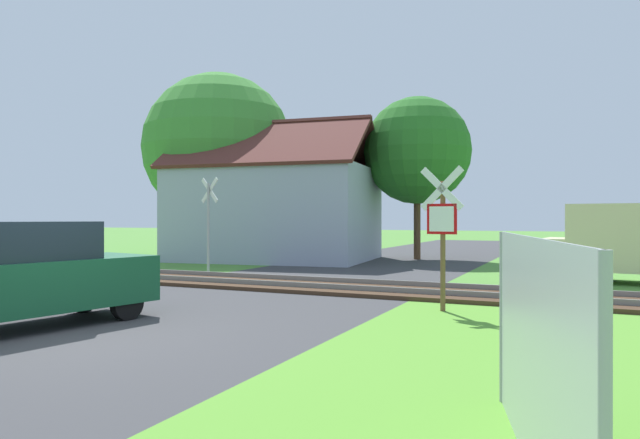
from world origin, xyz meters
TOP-DOWN VIEW (x-y plane):
  - ground_plane at (0.00, 0.00)m, footprint 160.00×160.00m
  - road_asphalt at (0.00, 2.00)m, footprint 7.41×80.00m
  - rail_track at (0.00, 7.33)m, footprint 60.00×2.60m
  - stop_sign_near at (4.68, 4.95)m, footprint 0.88×0.17m
  - crossing_sign_far at (-4.31, 9.78)m, footprint 0.85×0.28m
  - house at (-5.09, 16.02)m, footprint 9.30×7.63m
  - tree_left at (-8.59, 16.57)m, footprint 7.12×7.12m
  - tree_center at (0.57, 18.67)m, footprint 4.77×4.77m
  - parked_car at (-1.24, 0.40)m, footprint 2.38×4.24m
  - fence_panel at (6.82, -1.93)m, footprint 0.85×3.29m

SIDE VIEW (x-z plane):
  - ground_plane at x=0.00m, z-range 0.00..0.00m
  - road_asphalt at x=0.00m, z-range 0.00..0.01m
  - rail_track at x=0.00m, z-range -0.05..0.17m
  - fence_panel at x=6.82m, z-range 0.00..1.70m
  - parked_car at x=-1.24m, z-range 0.00..1.78m
  - stop_sign_near at x=4.68m, z-range 0.22..3.08m
  - crossing_sign_far at x=-4.31m, z-range 0.25..3.48m
  - house at x=-5.09m, z-range -0.93..5.28m
  - tree_center at x=0.57m, z-range 1.23..8.47m
  - tree_left at x=-8.59m, z-range 0.81..9.55m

